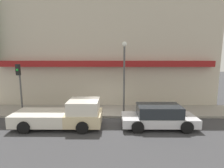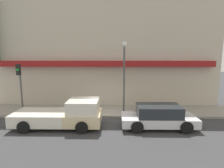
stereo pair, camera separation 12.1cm
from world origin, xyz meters
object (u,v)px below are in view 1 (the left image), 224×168
object	(u,v)px
pickup_truck	(64,115)
parked_car	(159,116)
fire_hydrant	(157,109)
street_lamp	(124,69)
traffic_light	(20,80)

from	to	relation	value
pickup_truck	parked_car	distance (m)	6.04
fire_hydrant	street_lamp	size ratio (longest dim) A/B	0.13
pickup_truck	traffic_light	xyz separation A→B (m)	(-3.74, 1.90, 1.98)
pickup_truck	traffic_light	world-z (taller)	traffic_light
pickup_truck	street_lamp	xyz separation A→B (m)	(3.94, 2.15, 2.77)
street_lamp	traffic_light	bearing A→B (deg)	-178.16
pickup_truck	parked_car	size ratio (longest dim) A/B	1.19
pickup_truck	parked_car	bearing A→B (deg)	1.45
parked_car	fire_hydrant	distance (m)	2.32
parked_car	traffic_light	bearing A→B (deg)	168.42
pickup_truck	traffic_light	distance (m)	4.64
parked_car	traffic_light	xyz separation A→B (m)	(-9.78, 1.90, 2.05)
parked_car	street_lamp	size ratio (longest dim) A/B	0.87
fire_hydrant	parked_car	bearing A→B (deg)	-101.52
pickup_truck	fire_hydrant	distance (m)	6.88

